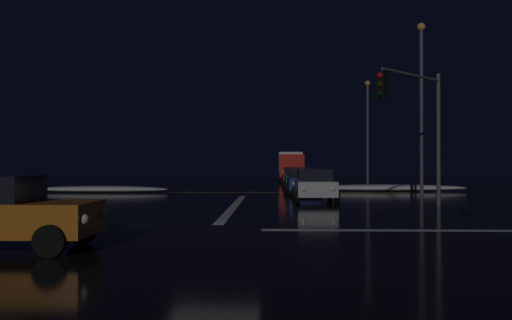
# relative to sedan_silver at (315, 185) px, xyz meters

# --- Properties ---
(ground) EXTENTS (120.00, 120.00, 0.10)m
(ground) POSITION_rel_sedan_silver_xyz_m (-3.71, -11.39, -0.85)
(ground) COLOR black
(stop_line_north) EXTENTS (0.35, 14.59, 0.01)m
(stop_line_north) POSITION_rel_sedan_silver_xyz_m (-3.71, -2.89, -0.80)
(stop_line_north) COLOR white
(stop_line_north) RESTS_ON ground
(centre_line_ns) EXTENTS (22.00, 0.15, 0.01)m
(centre_line_ns) POSITION_rel_sedan_silver_xyz_m (-3.71, 8.71, -0.80)
(centre_line_ns) COLOR yellow
(centre_line_ns) RESTS_ON ground
(snow_bank_left_curb) EXTENTS (8.65, 1.50, 0.41)m
(snow_bank_left_curb) POSITION_rel_sedan_silver_xyz_m (-13.01, 8.20, -0.59)
(snow_bank_left_curb) COLOR white
(snow_bank_left_curb) RESTS_ON ground
(snow_bank_right_curb) EXTENTS (10.66, 1.50, 0.46)m
(snow_bank_right_curb) POSITION_rel_sedan_silver_xyz_m (5.60, 10.14, -0.57)
(snow_bank_right_curb) COLOR white
(snow_bank_right_curb) RESTS_ON ground
(sedan_silver) EXTENTS (2.02, 4.33, 1.57)m
(sedan_silver) POSITION_rel_sedan_silver_xyz_m (0.00, 0.00, 0.00)
(sedan_silver) COLOR #B7B7BC
(sedan_silver) RESTS_ON ground
(sedan_blue) EXTENTS (2.02, 4.33, 1.57)m
(sedan_blue) POSITION_rel_sedan_silver_xyz_m (-0.16, 6.60, 0.00)
(sedan_blue) COLOR navy
(sedan_blue) RESTS_ON ground
(sedan_green) EXTENTS (2.02, 4.33, 1.57)m
(sedan_green) POSITION_rel_sedan_silver_xyz_m (-0.20, 11.85, 0.00)
(sedan_green) COLOR #14512D
(sedan_green) RESTS_ON ground
(sedan_white) EXTENTS (2.02, 4.33, 1.57)m
(sedan_white) POSITION_rel_sedan_silver_xyz_m (0.25, 17.80, 0.00)
(sedan_white) COLOR silver
(sedan_white) RESTS_ON ground
(sedan_red) EXTENTS (2.02, 4.33, 1.57)m
(sedan_red) POSITION_rel_sedan_silver_xyz_m (-0.12, 23.33, 0.00)
(sedan_red) COLOR maroon
(sedan_red) RESTS_ON ground
(box_truck) EXTENTS (2.68, 8.28, 3.08)m
(box_truck) POSITION_rel_sedan_silver_xyz_m (-0.02, 30.72, 0.91)
(box_truck) COLOR red
(box_truck) RESTS_ON ground
(traffic_signal_ne) EXTENTS (3.38, 3.38, 5.77)m
(traffic_signal_ne) POSITION_rel_sedan_silver_xyz_m (3.83, -3.85, 3.21)
(traffic_signal_ne) COLOR #4C4C51
(traffic_signal_ne) RESTS_ON ground
(streetlamp_right_near) EXTENTS (0.44, 0.44, 9.35)m
(streetlamp_right_near) POSITION_rel_sedan_silver_xyz_m (5.90, 2.71, 4.57)
(streetlamp_right_near) COLOR #424247
(streetlamp_right_near) RESTS_ON ground
(streetlamp_right_far) EXTENTS (0.44, 0.44, 8.73)m
(streetlamp_right_far) POSITION_rel_sedan_silver_xyz_m (5.90, 18.71, 4.25)
(streetlamp_right_far) COLOR #424247
(streetlamp_right_far) RESTS_ON ground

